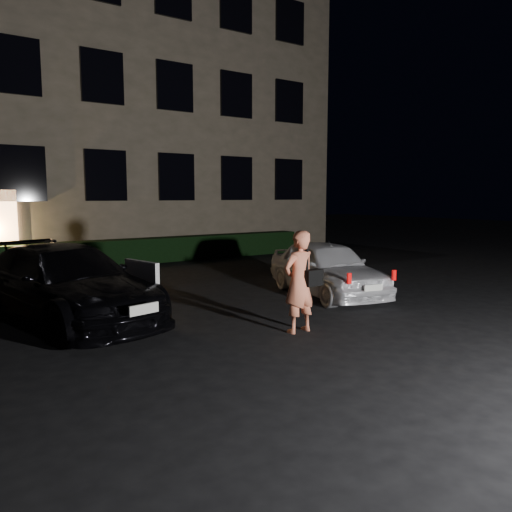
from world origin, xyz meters
TOP-DOWN VIEW (x-y plane):
  - ground at (0.00, 0.00)m, footprint 80.00×80.00m
  - building at (-0.00, 14.99)m, footprint 20.00×8.11m
  - hedge at (0.00, 10.50)m, footprint 15.00×0.70m
  - sedan at (-3.17, 3.64)m, footprint 2.96×5.16m
  - hatch at (2.49, 2.71)m, footprint 2.30×4.02m
  - man at (-0.10, 0.57)m, footprint 0.74×0.47m

SIDE VIEW (x-z plane):
  - ground at x=0.00m, z-range 0.00..0.00m
  - hedge at x=0.00m, z-range 0.00..0.85m
  - hatch at x=2.49m, z-range 0.00..1.29m
  - sedan at x=-3.17m, z-range 0.00..1.41m
  - man at x=-0.10m, z-range 0.00..1.75m
  - building at x=0.00m, z-range 0.00..12.00m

